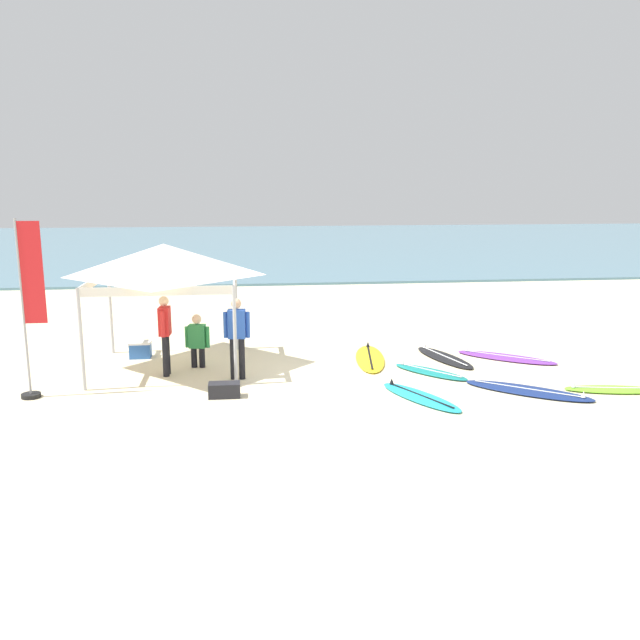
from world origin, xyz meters
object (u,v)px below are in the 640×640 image
Objects in this scene: surfboard_cyan at (420,397)px; surfboard_yellow at (370,358)px; surfboard_teal at (430,372)px; banner_flag at (30,317)px; cooler_box at (140,349)px; person_red at (165,330)px; person_green at (197,339)px; surfboard_black at (444,357)px; surfboard_lime at (613,389)px; surfboard_purple at (506,357)px; gear_bag_near_tent at (224,390)px; person_blue at (237,333)px; canopy_tent at (164,261)px; surfboard_navy at (528,391)px.

surfboard_yellow is (-0.42, 2.89, -0.00)m from surfboard_cyan.
surfboard_teal and surfboard_cyan have the same top height.
banner_flag reaches higher than surfboard_yellow.
cooler_box reaches higher than surfboard_cyan.
surfboard_yellow is 1.47× the size of person_red.
surfboard_black is at bearing 0.56° from person_green.
surfboard_cyan is at bearing -179.93° from surfboard_lime.
cooler_box is at bearing 172.47° from surfboard_black.
person_red reaches higher than surfboard_black.
surfboard_purple is 3.71× the size of gear_bag_near_tent.
surfboard_black is at bearing 23.99° from gear_bag_near_tent.
cooler_box is at bearing 122.62° from gear_bag_near_tent.
cooler_box is (1.54, 2.77, -1.38)m from banner_flag.
surfboard_purple is 6.35m from person_blue.
canopy_tent is at bearing 119.71° from gear_bag_near_tent.
surfboard_navy is 9.64m from banner_flag.
surfboard_purple is at bearing 113.82° from surfboard_lime.
surfboard_lime is at bearing -26.72° from surfboard_teal.
gear_bag_near_tent is at bearing -156.01° from surfboard_black.
person_red reaches higher than person_green.
surfboard_cyan is at bearing -26.25° from person_blue.
canopy_tent is at bearing 176.20° from person_green.
surfboard_cyan is 5.50m from person_red.
gear_bag_near_tent is (-0.25, -1.17, -0.85)m from person_blue.
surfboard_black is 1.12× the size of surfboard_lime.
banner_flag reaches higher than gear_bag_near_tent.
surfboard_black is 8.92m from banner_flag.
person_red is (-6.28, -0.60, 0.95)m from surfboard_black.
surfboard_lime is 7.63m from gear_bag_near_tent.
surfboard_purple is 10.28m from banner_flag.
surfboard_purple is 1.45m from surfboard_black.
cooler_box reaches higher than surfboard_black.
person_red is (-5.62, 0.53, 0.95)m from surfboard_teal.
surfboard_lime is at bearing -3.95° from gear_bag_near_tent.
banner_flag is (-10.03, -1.68, 1.54)m from surfboard_purple.
surfboard_cyan is at bearing -8.14° from gear_bag_near_tent.
surfboard_black is (-1.44, 0.16, 0.00)m from surfboard_purple.
surfboard_black is (0.66, 1.13, -0.00)m from surfboard_teal.
banner_flag reaches higher than surfboard_lime.
canopy_tent is 1.81× the size of surfboard_teal.
cooler_box is at bearing 155.76° from surfboard_navy.
surfboard_black is 5.51m from gear_bag_near_tent.
cooler_box is (-7.06, 0.93, 0.16)m from surfboard_black.
person_blue is at bearing 77.85° from gear_bag_near_tent.
surfboard_yellow is 4.18× the size of gear_bag_near_tent.
person_blue is 3.13m from cooler_box.
surfboard_purple is 1.00× the size of surfboard_black.
person_red is (-8.87, 2.16, 0.95)m from surfboard_lime.
person_green is at bearing 161.81° from surfboard_lime.
person_red is 2.68m from banner_flag.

